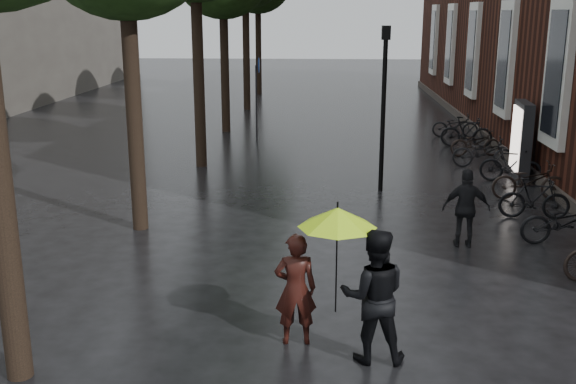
# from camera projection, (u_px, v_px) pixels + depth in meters

# --- Properties ---
(person_burgundy) EXTENTS (0.62, 0.45, 1.59)m
(person_burgundy) POSITION_uv_depth(u_px,v_px,m) (296.00, 289.00, 9.18)
(person_burgundy) COLOR black
(person_burgundy) RESTS_ON ground
(person_black) EXTENTS (0.88, 0.69, 1.81)m
(person_black) POSITION_uv_depth(u_px,v_px,m) (374.00, 296.00, 8.70)
(person_black) COLOR black
(person_black) RESTS_ON ground
(lime_umbrella) EXTENTS (1.05, 1.05, 1.55)m
(lime_umbrella) POSITION_uv_depth(u_px,v_px,m) (337.00, 218.00, 8.77)
(lime_umbrella) COLOR black
(lime_umbrella) RESTS_ON ground
(pedestrian_walking) EXTENTS (0.93, 0.44, 1.55)m
(pedestrian_walking) POSITION_uv_depth(u_px,v_px,m) (466.00, 208.00, 13.02)
(pedestrian_walking) COLOR black
(pedestrian_walking) RESTS_ON ground
(parked_bicycles) EXTENTS (2.14, 14.31, 1.03)m
(parked_bicycles) POSITION_uv_depth(u_px,v_px,m) (502.00, 164.00, 18.15)
(parked_bicycles) COLOR black
(parked_bicycles) RESTS_ON ground
(ad_lightbox) EXTENTS (0.32, 1.40, 2.10)m
(ad_lightbox) POSITION_uv_depth(u_px,v_px,m) (521.00, 140.00, 18.35)
(ad_lightbox) COLOR black
(ad_lightbox) RESTS_ON ground
(lamp_post) EXTENTS (0.21, 0.21, 4.13)m
(lamp_post) POSITION_uv_depth(u_px,v_px,m) (384.00, 93.00, 16.69)
(lamp_post) COLOR black
(lamp_post) RESTS_ON ground
(cycle_sign) EXTENTS (0.15, 0.53, 2.89)m
(cycle_sign) POSITION_uv_depth(u_px,v_px,m) (258.00, 86.00, 23.75)
(cycle_sign) COLOR #262628
(cycle_sign) RESTS_ON ground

